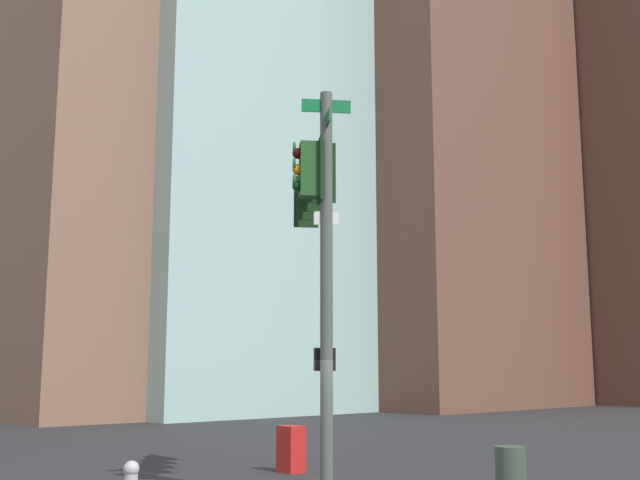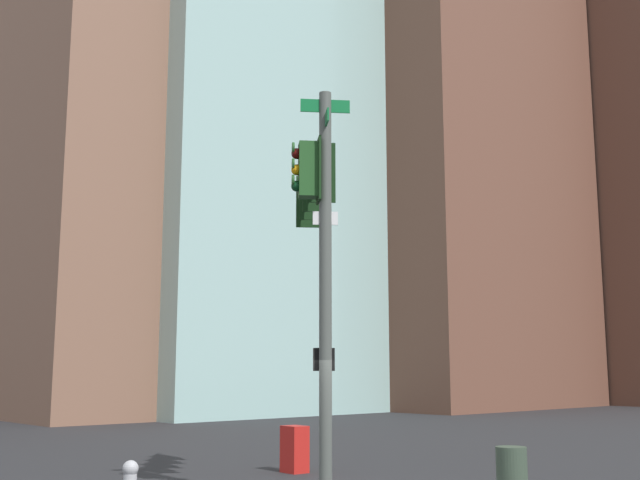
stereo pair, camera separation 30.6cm
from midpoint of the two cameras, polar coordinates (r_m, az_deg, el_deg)
name	(u,v)px [view 2 (the right image)]	position (r m, az deg, el deg)	size (l,w,h in m)	color
signal_pole_assembly	(316,215)	(15.33, 0.29, 1.81)	(3.00, 3.72, 7.33)	#4C514C
litter_bin	(512,474)	(15.32, 14.26, -16.03)	(0.56, 0.56, 0.95)	#384738
newspaper_box	(295,449)	(18.80, -1.36, -14.84)	(0.44, 0.56, 1.05)	red
building_brick_nearside	(143,58)	(52.26, -12.47, 12.69)	(18.92, 21.42, 43.44)	#845B47
building_brick_midblock	(427,144)	(55.30, 7.86, 6.91)	(16.18, 16.00, 35.39)	brown
building_brick_farside	(606,130)	(69.06, 20.07, 7.49)	(19.82, 19.01, 43.24)	brown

